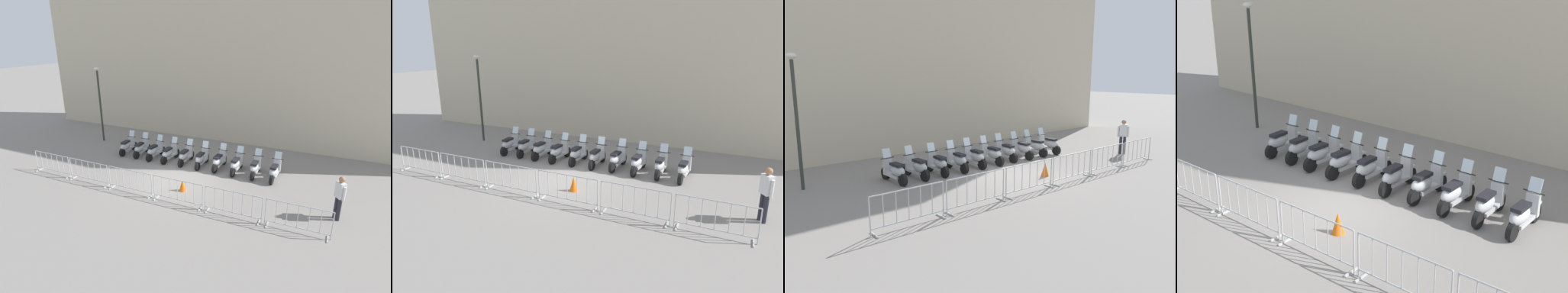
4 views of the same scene
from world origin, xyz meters
The scene contains 20 objects.
ground_plane centered at (0.00, 0.00, 0.00)m, with size 120.00×120.00×0.00m, color gray.
motorcycle_0 centered at (-4.02, 2.36, 0.45)m, with size 0.56×1.72×1.24m.
motorcycle_1 centered at (-3.08, 2.27, 0.45)m, with size 0.56×1.73×1.24m.
motorcycle_2 centered at (-2.15, 2.11, 0.45)m, with size 0.66×1.72×1.24m.
motorcycle_3 centered at (-1.20, 1.98, 0.45)m, with size 0.66×1.72×1.24m.
motorcycle_4 centered at (-0.25, 1.92, 0.45)m, with size 0.60×1.72×1.24m.
motorcycle_5 centered at (0.70, 1.79, 0.45)m, with size 0.57×1.73×1.24m.
motorcycle_6 centered at (1.65, 1.75, 0.45)m, with size 0.64×1.72×1.24m.
motorcycle_7 centered at (2.59, 1.57, 0.45)m, with size 0.62×1.72×1.24m.
motorcycle_8 centered at (3.54, 1.47, 0.45)m, with size 0.57×1.73×1.24m.
motorcycle_9 centered at (4.47, 1.30, 0.45)m, with size 0.62×1.72×1.24m.
barrier_segment_0 centered at (-6.06, -1.38, 0.53)m, with size 2.24×0.69×1.07m.
barrier_segment_1 centered at (-3.74, -1.66, 0.53)m, with size 2.24×0.69×1.07m.
barrier_segment_2 centered at (-1.41, -1.95, 0.53)m, with size 2.24×0.69×1.07m.
barrier_segment_3 centered at (0.91, -2.23, 0.53)m, with size 2.24×0.69×1.07m.
barrier_segment_4 centered at (3.23, -2.51, 0.53)m, with size 2.24×0.69×1.07m.
barrier_segment_5 centered at (5.55, -2.79, 0.53)m, with size 2.24×0.69×1.07m.
street_lamp centered at (-6.77, 4.02, 2.94)m, with size 0.36×0.36×4.75m.
officer_near_row_end centered at (6.95, -1.47, 0.98)m, with size 0.36×0.50×1.73m.
traffic_cone centered at (0.71, -1.11, 0.28)m, with size 0.32×0.32×0.55m, color orange.
Camera 2 is at (4.91, -12.00, 5.03)m, focal length 31.34 mm.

